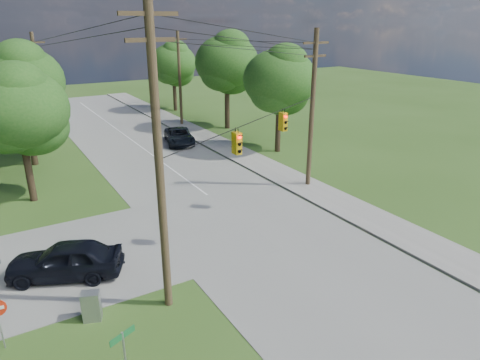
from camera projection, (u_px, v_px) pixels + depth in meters
ground at (267, 276)px, 19.41m from camera, size 140.00×140.00×0.00m
main_road at (247, 224)px, 24.39m from camera, size 10.00×100.00×0.03m
sidewalk_east at (335, 200)px, 27.59m from camera, size 2.60×100.00×0.12m
pole_sw at (159, 159)px, 15.35m from camera, size 2.00×0.32×12.00m
pole_ne at (312, 108)px, 28.21m from camera, size 2.00×0.32×10.50m
pole_north_e at (180, 78)px, 46.03m from camera, size 2.00×0.32×10.00m
pole_north_w at (40, 88)px, 39.35m from camera, size 2.00×0.32×10.00m
power_lines at (185, 51)px, 26.22m from camera, size 13.93×29.62×4.93m
traffic_signals at (262, 131)px, 22.28m from camera, size 4.91×3.27×1.05m
tree_w_near at (18, 109)px, 25.57m from camera, size 6.00×6.00×8.40m
tree_w_mid at (21, 82)px, 32.25m from camera, size 6.40×6.40×9.22m
tree_e_near at (280, 80)px, 35.87m from camera, size 6.20×6.20×8.81m
tree_e_mid at (227, 62)px, 43.92m from camera, size 6.60×6.60×9.64m
tree_e_far at (173, 63)px, 53.44m from camera, size 5.80×5.80×8.32m
car_cross_dark at (65, 260)px, 19.05m from camera, size 5.36×3.91×1.70m
car_main_north at (179, 136)px, 40.09m from camera, size 3.61×5.59×1.43m
control_cabinet at (91, 306)px, 16.40m from camera, size 0.80×0.69×1.22m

